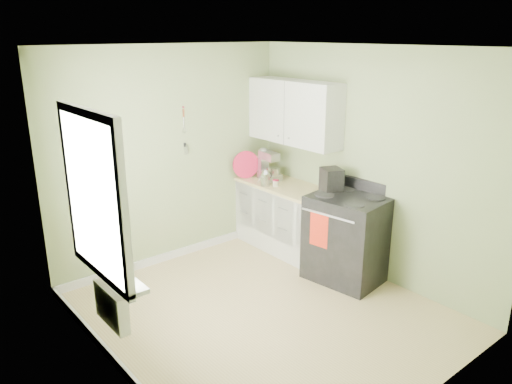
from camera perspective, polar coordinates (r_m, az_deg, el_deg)
floor at (r=5.42m, az=0.97°, el=-13.76°), size 3.20×3.60×0.02m
ceiling at (r=4.61m, az=1.15°, el=16.38°), size 3.20×3.60×0.02m
wall_back at (r=6.28m, az=-9.77°, el=3.98°), size 3.20×0.02×2.70m
wall_left at (r=4.05m, az=-16.61°, el=-4.36°), size 0.02×3.60×2.70m
wall_right at (r=5.98m, az=12.89°, el=3.08°), size 0.02×3.60×2.70m
base_cabinets at (r=6.67m, az=3.92°, el=-3.21°), size 0.60×1.60×0.87m
countertop at (r=6.51m, az=3.94°, el=0.51°), size 0.64×1.60×0.04m
upper_cabinets at (r=6.46m, az=4.39°, el=9.10°), size 0.35×1.40×0.80m
window at (r=4.25m, az=-18.13°, el=-0.55°), size 0.06×1.14×1.44m
window_sill at (r=4.52m, az=-16.45°, el=-8.44°), size 0.18×1.14×0.04m
radiator at (r=4.63m, az=-16.18°, el=-12.44°), size 0.12×0.50×0.35m
wall_utensils at (r=6.30m, az=-8.16°, el=6.11°), size 0.02×0.14×0.58m
stove at (r=5.99m, az=10.43°, el=-5.11°), size 0.85×0.94×1.16m
stand_mixer at (r=6.76m, az=1.49°, el=2.95°), size 0.25×0.37×0.42m
kettle at (r=6.48m, az=1.07°, el=1.62°), size 0.21×0.12×0.21m
coffee_maker at (r=5.99m, az=8.57°, el=0.81°), size 0.30×0.31×0.38m
red_tray at (r=6.82m, az=-1.16°, el=3.15°), size 0.38×0.17×0.38m
jar at (r=6.48m, az=2.27°, el=1.03°), size 0.08×0.08×0.09m
plant_a at (r=4.18m, az=-14.69°, el=-7.92°), size 0.19×0.19×0.31m
plant_b at (r=4.51m, az=-16.78°, el=-6.36°), size 0.18×0.19×0.28m
plant_c at (r=4.66m, az=-17.74°, el=-5.32°), size 0.19×0.19×0.32m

